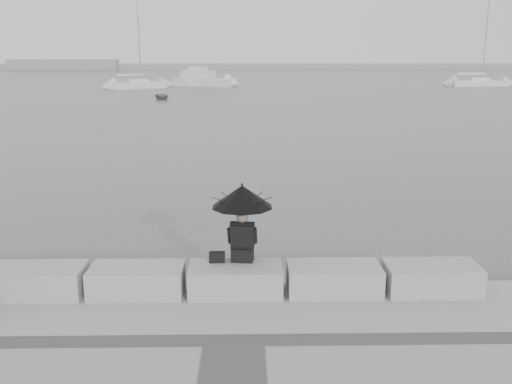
{
  "coord_description": "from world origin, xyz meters",
  "views": [
    {
      "loc": [
        0.18,
        -9.64,
        4.56
      ],
      "look_at": [
        0.41,
        3.0,
        1.46
      ],
      "focal_mm": 40.0,
      "sensor_mm": 36.0,
      "label": 1
    }
  ],
  "objects_px": {
    "seated_person": "(242,206)",
    "motor_cruiser": "(204,80)",
    "sailboat_left": "(138,84)",
    "sailboat_right": "(478,82)",
    "dinghy": "(162,96)"
  },
  "relations": [
    {
      "from": "seated_person",
      "to": "dinghy",
      "type": "xyz_separation_m",
      "value": [
        -8.47,
        49.21,
        -1.72
      ]
    },
    {
      "from": "motor_cruiser",
      "to": "sailboat_left",
      "type": "bearing_deg",
      "value": -128.89
    },
    {
      "from": "sailboat_right",
      "to": "dinghy",
      "type": "bearing_deg",
      "value": -154.72
    },
    {
      "from": "seated_person",
      "to": "sailboat_left",
      "type": "distance_m",
      "value": 68.15
    },
    {
      "from": "seated_person",
      "to": "motor_cruiser",
      "type": "relative_size",
      "value": 0.15
    },
    {
      "from": "seated_person",
      "to": "dinghy",
      "type": "relative_size",
      "value": 0.45
    },
    {
      "from": "seated_person",
      "to": "sailboat_left",
      "type": "bearing_deg",
      "value": 109.8
    },
    {
      "from": "sailboat_left",
      "to": "motor_cruiser",
      "type": "bearing_deg",
      "value": -1.0
    },
    {
      "from": "motor_cruiser",
      "to": "sailboat_right",
      "type": "bearing_deg",
      "value": 20.25
    },
    {
      "from": "sailboat_left",
      "to": "sailboat_right",
      "type": "height_order",
      "value": "same"
    },
    {
      "from": "dinghy",
      "to": "motor_cruiser",
      "type": "bearing_deg",
      "value": 70.98
    },
    {
      "from": "seated_person",
      "to": "motor_cruiser",
      "type": "distance_m",
      "value": 71.81
    },
    {
      "from": "dinghy",
      "to": "seated_person",
      "type": "bearing_deg",
      "value": -92.25
    },
    {
      "from": "sailboat_right",
      "to": "dinghy",
      "type": "xyz_separation_m",
      "value": [
        -41.28,
        -22.1,
        -0.26
      ]
    },
    {
      "from": "sailboat_right",
      "to": "dinghy",
      "type": "height_order",
      "value": "sailboat_right"
    }
  ]
}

